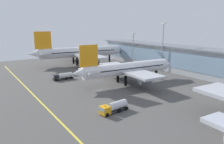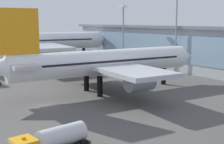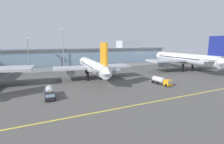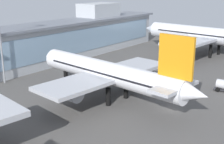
% 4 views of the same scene
% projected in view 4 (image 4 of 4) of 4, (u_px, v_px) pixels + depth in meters
% --- Properties ---
extents(ground_plane, '(182.41, 182.41, 0.00)m').
position_uv_depth(ground_plane, '(171.00, 110.00, 63.10)').
color(ground_plane, '#514F4C').
extents(terminal_building, '(133.29, 14.00, 18.33)m').
position_uv_depth(terminal_building, '(26.00, 46.00, 92.74)').
color(terminal_building, '#ADB2B7').
rests_on(terminal_building, ground).
extents(airliner_near_right, '(35.54, 48.41, 16.75)m').
position_uv_depth(airliner_near_right, '(108.00, 73.00, 67.75)').
color(airliner_near_right, black).
rests_on(airliner_near_right, ground).
extents(airliner_far_right, '(47.46, 56.35, 19.96)m').
position_uv_depth(airliner_far_right, '(207.00, 36.00, 110.42)').
color(airliner_far_right, black).
rests_on(airliner_far_right, ground).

